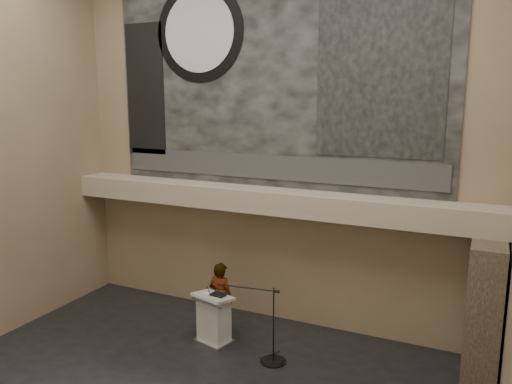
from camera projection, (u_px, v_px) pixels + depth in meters
The scene contains 16 objects.
wall_back at pixel (271, 141), 11.31m from camera, with size 10.00×0.02×8.50m, color #7D6B4F.
soffit at pixel (264, 200), 11.20m from camera, with size 10.00×0.80×0.50m, color tan.
sprinkler_left at pixel (202, 206), 11.87m from camera, with size 0.04×0.04×0.06m, color #B2893D.
sprinkler_right at pixel (345, 221), 10.41m from camera, with size 0.04×0.04×0.06m, color #B2893D.
banner at pixel (271, 75), 11.01m from camera, with size 8.00×0.05×5.00m, color black.
banner_text_strip at pixel (270, 167), 11.36m from camera, with size 7.76×0.02×0.55m, color #2F2F2F.
banner_clock_rim at pixel (199, 32), 11.53m from camera, with size 2.30×2.30×0.02m, color black.
banner_clock_face at pixel (199, 32), 11.51m from camera, with size 1.84×1.84×0.02m, color silver.
banner_building_print at pixel (380, 68), 9.95m from camera, with size 2.60×0.02×3.60m, color black.
banner_brick_print at pixel (145, 90), 12.45m from camera, with size 1.10×0.02×3.20m, color black.
stone_pier at pixel (484, 312), 9.16m from camera, with size 0.60×1.40×2.70m, color #3F3326.
lectern at pixel (214, 319), 10.66m from camera, with size 0.92×0.75×1.14m.
binder at pixel (218, 295), 10.54m from camera, with size 0.30×0.24×0.04m, color black.
papers at pixel (206, 294), 10.58m from camera, with size 0.21×0.29×0.01m, color silver.
speaker_person at pixel (221, 298), 11.08m from camera, with size 0.60×0.39×1.65m, color silver.
mic_stand at pixel (271, 351), 9.97m from camera, with size 1.43×0.52×1.58m.
Camera 1 is at (4.51, -6.39, 5.24)m, focal length 35.00 mm.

